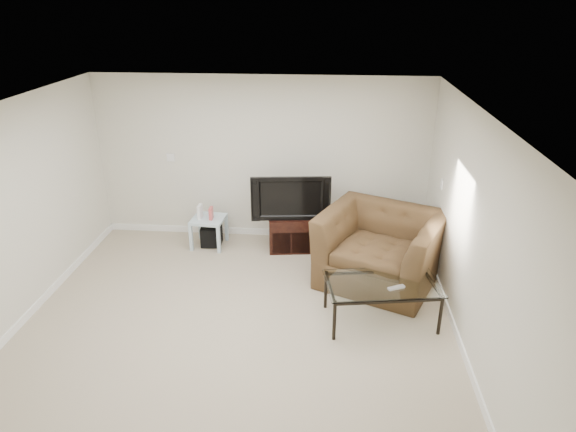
# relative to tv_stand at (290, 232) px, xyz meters

# --- Properties ---
(floor) EXTENTS (5.00, 5.00, 0.00)m
(floor) POSITION_rel_tv_stand_xyz_m (-0.47, -2.05, -0.26)
(floor) COLOR tan
(floor) RESTS_ON ground
(ceiling) EXTENTS (5.00, 5.00, 0.00)m
(ceiling) POSITION_rel_tv_stand_xyz_m (-0.47, -2.05, 2.24)
(ceiling) COLOR white
(ceiling) RESTS_ON ground
(wall_back) EXTENTS (5.00, 0.02, 2.50)m
(wall_back) POSITION_rel_tv_stand_xyz_m (-0.47, 0.45, 0.99)
(wall_back) COLOR silver
(wall_back) RESTS_ON ground
(wall_left) EXTENTS (0.02, 5.00, 2.50)m
(wall_left) POSITION_rel_tv_stand_xyz_m (-2.97, -2.05, 0.99)
(wall_left) COLOR silver
(wall_left) RESTS_ON ground
(wall_right) EXTENTS (0.02, 5.00, 2.50)m
(wall_right) POSITION_rel_tv_stand_xyz_m (2.03, -2.05, 0.99)
(wall_right) COLOR silver
(wall_right) RESTS_ON ground
(plate_back) EXTENTS (0.12, 0.02, 0.12)m
(plate_back) POSITION_rel_tv_stand_xyz_m (-1.87, 0.44, 0.99)
(plate_back) COLOR white
(plate_back) RESTS_ON wall_back
(plate_right_switch) EXTENTS (0.02, 0.09, 0.13)m
(plate_right_switch) POSITION_rel_tv_stand_xyz_m (2.02, -0.45, 0.99)
(plate_right_switch) COLOR white
(plate_right_switch) RESTS_ON wall_right
(plate_right_outlet) EXTENTS (0.02, 0.08, 0.12)m
(plate_right_outlet) POSITION_rel_tv_stand_xyz_m (2.02, -0.75, 0.04)
(plate_right_outlet) COLOR white
(plate_right_outlet) RESTS_ON wall_right
(tv_stand) EXTENTS (0.69, 0.52, 0.53)m
(tv_stand) POSITION_rel_tv_stand_xyz_m (0.00, 0.00, 0.00)
(tv_stand) COLOR black
(tv_stand) RESTS_ON floor
(dvd_player) EXTENTS (0.37, 0.28, 0.05)m
(dvd_player) POSITION_rel_tv_stand_xyz_m (0.00, -0.03, 0.18)
(dvd_player) COLOR black
(dvd_player) RESTS_ON tv_stand
(television) EXTENTS (1.08, 0.33, 0.66)m
(television) POSITION_rel_tv_stand_xyz_m (0.00, -0.03, 0.59)
(television) COLOR black
(television) RESTS_ON tv_stand
(side_table) EXTENTS (0.51, 0.51, 0.45)m
(side_table) POSITION_rel_tv_stand_xyz_m (-1.24, 0.00, -0.04)
(side_table) COLOR #C7EDF8
(side_table) RESTS_ON floor
(subwoofer) EXTENTS (0.31, 0.31, 0.30)m
(subwoofer) POSITION_rel_tv_stand_xyz_m (-1.21, 0.02, -0.10)
(subwoofer) COLOR black
(subwoofer) RESTS_ON floor
(game_console) EXTENTS (0.05, 0.15, 0.21)m
(game_console) POSITION_rel_tv_stand_xyz_m (-1.35, -0.01, 0.29)
(game_console) COLOR white
(game_console) RESTS_ON side_table
(game_case) EXTENTS (0.05, 0.13, 0.18)m
(game_case) POSITION_rel_tv_stand_xyz_m (-1.18, -0.02, 0.28)
(game_case) COLOR #CC4C4C
(game_case) RESTS_ON side_table
(recliner) EXTENTS (1.74, 1.48, 1.29)m
(recliner) POSITION_rel_tv_stand_xyz_m (1.24, -0.85, 0.38)
(recliner) COLOR #4A3320
(recliner) RESTS_ON floor
(coffee_table) EXTENTS (1.39, 0.92, 0.50)m
(coffee_table) POSITION_rel_tv_stand_xyz_m (1.19, -1.77, -0.01)
(coffee_table) COLOR black
(coffee_table) RESTS_ON floor
(remote) EXTENTS (0.20, 0.14, 0.02)m
(remote) POSITION_rel_tv_stand_xyz_m (1.34, -1.88, 0.25)
(remote) COLOR #B2B2B7
(remote) RESTS_ON coffee_table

